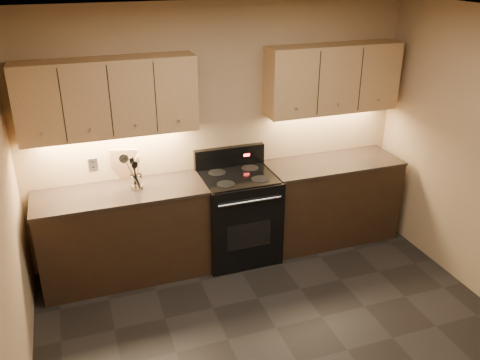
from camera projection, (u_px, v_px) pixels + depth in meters
name	position (u px, v px, depth m)	size (l,w,h in m)	color
ceiling	(319.00, 26.00, 2.98)	(4.00, 4.00, 0.00)	silver
wall_back	(221.00, 132.00, 5.24)	(4.00, 0.04, 2.60)	tan
counter_left	(124.00, 234.00, 4.99)	(1.62, 0.62, 0.93)	black
counter_right	(330.00, 200.00, 5.68)	(1.46, 0.62, 0.93)	black
stove	(238.00, 215.00, 5.32)	(0.76, 0.68, 1.14)	black
upper_cab_left	(108.00, 98.00, 4.57)	(1.60, 0.30, 0.70)	tan
upper_cab_right	(333.00, 79.00, 5.26)	(1.44, 0.30, 0.70)	tan
outlet_plate	(93.00, 164.00, 4.91)	(0.09, 0.01, 0.12)	#B2B5BA
utensil_crock	(137.00, 182.00, 4.84)	(0.14, 0.14, 0.14)	white
cutting_board	(125.00, 164.00, 4.98)	(0.27, 0.02, 0.34)	tan
wooden_spoon	(134.00, 173.00, 4.79)	(0.06, 0.06, 0.30)	tan
black_spoon	(135.00, 172.00, 4.81)	(0.06, 0.06, 0.29)	black
black_turner	(138.00, 172.00, 4.78)	(0.08, 0.08, 0.32)	black
steel_spatula	(139.00, 169.00, 4.81)	(0.08, 0.08, 0.35)	silver
steel_skimmer	(138.00, 170.00, 4.78)	(0.09, 0.09, 0.35)	silver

